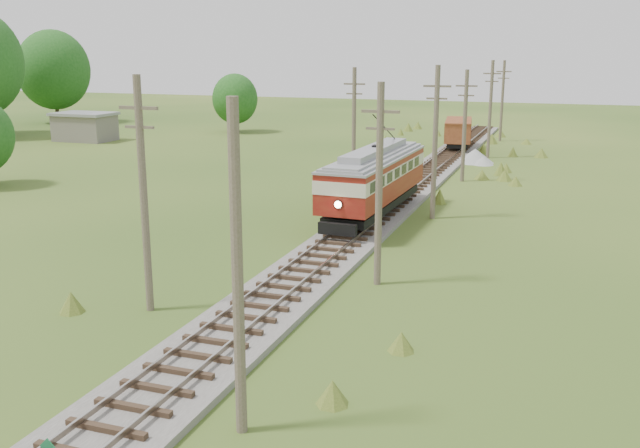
% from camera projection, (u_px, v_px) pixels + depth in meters
% --- Properties ---
extents(railbed_main, '(3.60, 96.00, 0.57)m').
position_uv_depth(railbed_main, '(392.00, 202.00, 46.44)').
color(railbed_main, '#605B54').
rests_on(railbed_main, ground).
extents(streetcar, '(3.33, 12.63, 5.74)m').
position_uv_depth(streetcar, '(374.00, 176.00, 41.67)').
color(streetcar, black).
rests_on(streetcar, ground).
extents(gondola, '(3.48, 7.87, 2.53)m').
position_uv_depth(gondola, '(458.00, 131.00, 70.48)').
color(gondola, black).
rests_on(gondola, ground).
extents(gravel_pile, '(3.43, 3.64, 1.25)m').
position_uv_depth(gravel_pile, '(476.00, 156.00, 63.25)').
color(gravel_pile, gray).
rests_on(gravel_pile, ground).
extents(utility_pole_r_1, '(0.30, 0.30, 8.80)m').
position_uv_depth(utility_pole_r_1, '(237.00, 273.00, 17.90)').
color(utility_pole_r_1, brown).
rests_on(utility_pole_r_1, ground).
extents(utility_pole_r_2, '(1.60, 0.30, 8.60)m').
position_uv_depth(utility_pole_r_2, '(379.00, 183.00, 29.72)').
color(utility_pole_r_2, brown).
rests_on(utility_pole_r_2, ground).
extents(utility_pole_r_3, '(1.60, 0.30, 9.00)m').
position_uv_depth(utility_pole_r_3, '(435.00, 141.00, 41.59)').
color(utility_pole_r_3, brown).
rests_on(utility_pole_r_3, ground).
extents(utility_pole_r_4, '(1.60, 0.30, 8.40)m').
position_uv_depth(utility_pole_r_4, '(465.00, 125.00, 53.62)').
color(utility_pole_r_4, brown).
rests_on(utility_pole_r_4, ground).
extents(utility_pole_r_5, '(1.60, 0.30, 8.90)m').
position_uv_depth(utility_pole_r_5, '(490.00, 108.00, 65.32)').
color(utility_pole_r_5, brown).
rests_on(utility_pole_r_5, ground).
extents(utility_pole_r_6, '(1.60, 0.30, 8.70)m').
position_uv_depth(utility_pole_r_6, '(502.00, 100.00, 77.30)').
color(utility_pole_r_6, brown).
rests_on(utility_pole_r_6, ground).
extents(utility_pole_l_a, '(1.60, 0.30, 9.00)m').
position_uv_depth(utility_pole_l_a, '(144.00, 193.00, 26.62)').
color(utility_pole_l_a, brown).
rests_on(utility_pole_l_a, ground).
extents(utility_pole_l_b, '(1.60, 0.30, 8.60)m').
position_uv_depth(utility_pole_l_b, '(354.00, 125.00, 52.38)').
color(utility_pole_l_b, brown).
rests_on(utility_pole_l_b, ground).
extents(tree_left_5, '(9.66, 9.66, 12.44)m').
position_uv_depth(tree_left_5, '(54.00, 70.00, 95.95)').
color(tree_left_5, '#38281C').
rests_on(tree_left_5, ground).
extents(tree_mid_a, '(5.46, 5.46, 7.03)m').
position_uv_depth(tree_mid_a, '(235.00, 99.00, 85.74)').
color(tree_mid_a, '#38281C').
rests_on(tree_mid_a, ground).
extents(shed, '(6.40, 4.40, 3.10)m').
position_uv_depth(shed, '(85.00, 126.00, 78.35)').
color(shed, slate).
rests_on(shed, ground).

